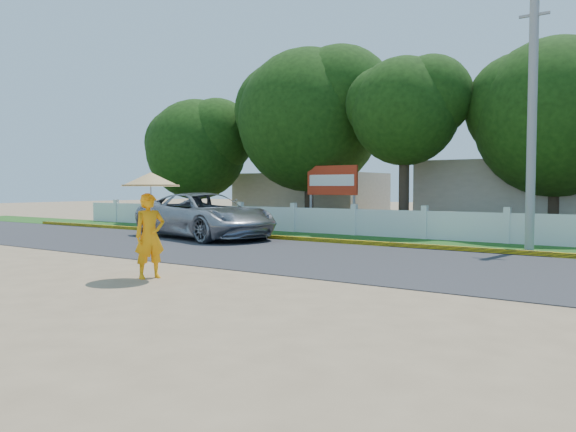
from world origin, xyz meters
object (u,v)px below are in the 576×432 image
object	(u,v)px
monk_with_parasol	(150,209)
billboard	(332,184)
vehicle	(205,215)
utility_pole	(532,121)

from	to	relation	value
monk_with_parasol	billboard	xyz separation A→B (m)	(-3.01, 13.19, 0.62)
vehicle	billboard	bearing A→B (deg)	-13.20
billboard	monk_with_parasol	bearing A→B (deg)	-77.13
vehicle	utility_pole	bearing A→B (deg)	-64.32
monk_with_parasol	vehicle	bearing A→B (deg)	125.82
utility_pole	billboard	size ratio (longest dim) A/B	2.75
monk_with_parasol	billboard	bearing A→B (deg)	102.87
vehicle	billboard	xyz separation A→B (m)	(2.61, 5.40, 1.25)
vehicle	billboard	distance (m)	6.12
vehicle	monk_with_parasol	world-z (taller)	monk_with_parasol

